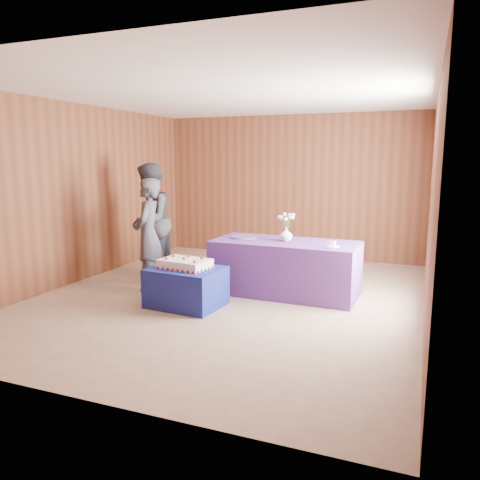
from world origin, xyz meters
The scene contains 13 objects.
ground centered at (0.00, 0.00, 0.00)m, with size 6.00×6.00×0.00m, color #9F846E.
room_shell centered at (0.00, 0.00, 1.80)m, with size 5.04×6.04×2.72m.
cake_table centered at (-0.36, -0.57, 0.25)m, with size 0.90×0.70×0.50m, color navy.
serving_table centered at (0.66, 0.44, 0.38)m, with size 2.00×0.90×0.75m, color #5E2F82.
sheet_cake centered at (-0.38, -0.56, 0.56)m, with size 0.70×0.52×0.15m.
vase centered at (0.66, 0.47, 0.84)m, with size 0.18×0.18×0.19m, color white.
flower_spray centered at (0.66, 0.47, 1.09)m, with size 0.24×0.24×0.19m.
platter centered at (0.02, 0.51, 0.76)m, with size 0.38×0.38×0.02m, color #644D9B.
plate centered at (1.35, 0.27, 0.76)m, with size 0.18×0.18×0.01m, color silver.
cake_slice centered at (1.35, 0.27, 0.79)m, with size 0.08×0.07×0.08m.
knife centered at (1.33, 0.08, 0.75)m, with size 0.26×0.02×0.00m, color silver.
guest_left centered at (-1.23, -0.05, 0.80)m, with size 0.59×0.39×1.61m, color #393B44.
guest_right centered at (-1.58, 0.55, 0.91)m, with size 0.88×0.69×1.82m, color #33343D.
Camera 1 is at (2.43, -5.72, 1.87)m, focal length 35.00 mm.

